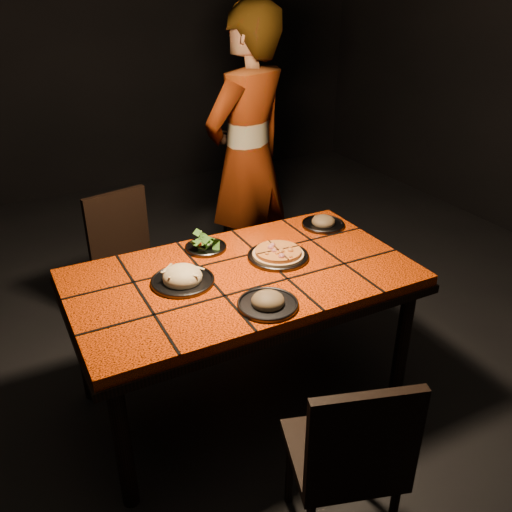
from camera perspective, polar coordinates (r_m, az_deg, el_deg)
name	(u,v)px	position (r m, az deg, el deg)	size (l,w,h in m)	color
room_shell	(240,113)	(2.28, -1.70, 14.85)	(6.04, 7.04, 3.08)	black
dining_table	(242,287)	(2.60, -1.45, -3.30)	(1.62, 0.92, 0.75)	#EC4207
chair_near	(350,456)	(2.07, 9.90, -20.00)	(0.49, 0.49, 0.86)	black
chair_far_left	(128,254)	(3.36, -13.33, 0.16)	(0.47, 0.47, 0.87)	black
chair_far_right	(257,227)	(3.64, 0.13, 3.08)	(0.45, 0.45, 0.86)	black
diner	(248,160)	(3.52, -0.88, 10.06)	(0.69, 0.45, 1.89)	brown
plate_pizza	(278,255)	(2.68, 2.34, 0.14)	(0.31, 0.31, 0.04)	#3D3D43
plate_pasta	(182,278)	(2.49, -7.75, -2.29)	(0.29, 0.29, 0.10)	#3D3D43
plate_salad	(206,245)	(2.78, -5.32, 1.21)	(0.21, 0.21, 0.07)	#3D3D43
plate_mushroom_a	(268,302)	(2.30, 1.26, -4.82)	(0.26, 0.26, 0.09)	#3D3D43
plate_mushroom_b	(323,222)	(3.05, 7.10, 3.53)	(0.24, 0.24, 0.08)	#3D3D43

